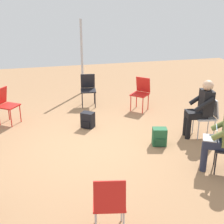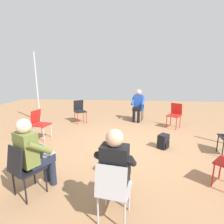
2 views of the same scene
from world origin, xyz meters
name	(u,v)px [view 2 (image 2 of 2)]	position (x,y,z in m)	size (l,w,h in m)	color
ground_plane	(127,146)	(0.00, 0.00, 0.00)	(15.11, 15.11, 0.00)	#99704C
chair_north	(139,108)	(0.43, 2.65, 0.50)	(0.49, 0.52, 0.85)	#1E4799
chair_west	(40,122)	(-2.51, 0.27, 0.50)	(0.51, 0.47, 0.85)	red
chair_southwest	(24,167)	(-1.55, -2.07, 0.50)	(0.56, 0.57, 0.85)	black
chair_northwest	(80,110)	(-1.84, 2.08, 0.50)	(0.57, 0.58, 0.85)	black
chair_south	(113,188)	(-0.16, -2.43, 0.50)	(0.46, 0.49, 0.85)	#B7B7BC
chair_northeast	(175,114)	(1.63, 1.74, 0.50)	(0.57, 0.58, 0.85)	red
person_with_laptop	(33,151)	(-1.46, -1.92, 0.69)	(0.62, 0.64, 1.24)	#23283D
person_in_blue	(138,104)	(0.39, 2.48, 0.69)	(0.57, 0.58, 1.24)	black
person_in_black	(116,167)	(-0.13, -2.26, 0.69)	(0.55, 0.56, 1.24)	black
backpack_near_laptop_user	(163,142)	(0.92, -0.05, 0.16)	(0.33, 0.34, 0.36)	black
backpack_by_empty_chair	(111,165)	(-0.31, -1.29, 0.16)	(0.29, 0.32, 0.36)	#235B38
tent_pole_far	(37,88)	(-3.47, 2.08, 1.31)	(0.07, 0.07, 2.63)	#B2B2B7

